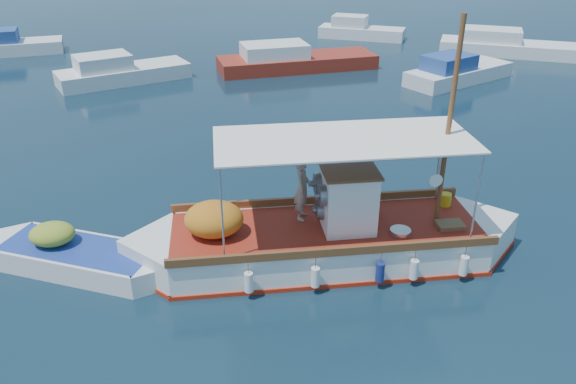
{
  "coord_description": "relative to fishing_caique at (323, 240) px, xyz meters",
  "views": [
    {
      "loc": [
        -1.51,
        -13.4,
        8.63
      ],
      "look_at": [
        -0.79,
        0.0,
        1.83
      ],
      "focal_mm": 35.0,
      "sensor_mm": 36.0,
      "label": 1
    }
  ],
  "objects": [
    {
      "name": "bg_boat_far_w",
      "position": [
        -17.87,
        25.35,
        -0.09
      ],
      "size": [
        6.32,
        3.82,
        1.8
      ],
      "rotation": [
        0.0,
        0.0,
        0.27
      ],
      "color": "silver",
      "rests_on": "ground"
    },
    {
      "name": "bg_boat_nw",
      "position": [
        -9.31,
        18.11,
        -0.09
      ],
      "size": [
        7.36,
        5.41,
        1.8
      ],
      "rotation": [
        0.0,
        0.0,
        0.48
      ],
      "color": "silver",
      "rests_on": "ground"
    },
    {
      "name": "bg_boat_far_n",
      "position": [
        5.86,
        29.09,
        -0.09
      ],
      "size": [
        6.48,
        4.04,
        1.8
      ],
      "rotation": [
        0.0,
        0.0,
        -0.36
      ],
      "color": "silver",
      "rests_on": "ground"
    },
    {
      "name": "bg_boat_ne",
      "position": [
        9.29,
        17.12,
        -0.09
      ],
      "size": [
        6.79,
        5.43,
        1.8
      ],
      "rotation": [
        0.0,
        0.0,
        0.57
      ],
      "color": "silver",
      "rests_on": "ground"
    },
    {
      "name": "bg_boat_e",
      "position": [
        14.74,
        23.42,
        -0.09
      ],
      "size": [
        9.42,
        5.69,
        1.8
      ],
      "rotation": [
        0.0,
        0.0,
        -0.37
      ],
      "color": "silver",
      "rests_on": "ground"
    },
    {
      "name": "fishing_caique",
      "position": [
        0.0,
        0.0,
        0.0
      ],
      "size": [
        10.95,
        3.57,
        6.7
      ],
      "rotation": [
        0.0,
        0.0,
        0.08
      ],
      "color": "white",
      "rests_on": "ground"
    },
    {
      "name": "dinghy",
      "position": [
        -6.59,
        -0.1,
        -0.29
      ],
      "size": [
        5.41,
        2.95,
        1.41
      ],
      "rotation": [
        0.0,
        0.0,
        -0.35
      ],
      "color": "white",
      "rests_on": "ground"
    },
    {
      "name": "bg_boat_n",
      "position": [
        0.39,
        20.3,
        -0.09
      ],
      "size": [
        9.72,
        4.78,
        1.8
      ],
      "rotation": [
        0.0,
        0.0,
        0.22
      ],
      "color": "maroon",
      "rests_on": "ground"
    },
    {
      "name": "ground",
      "position": [
        -0.15,
        0.48,
        -0.59
      ],
      "size": [
        160.0,
        160.0,
        0.0
      ],
      "primitive_type": "plane",
      "color": "black",
      "rests_on": "ground"
    }
  ]
}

